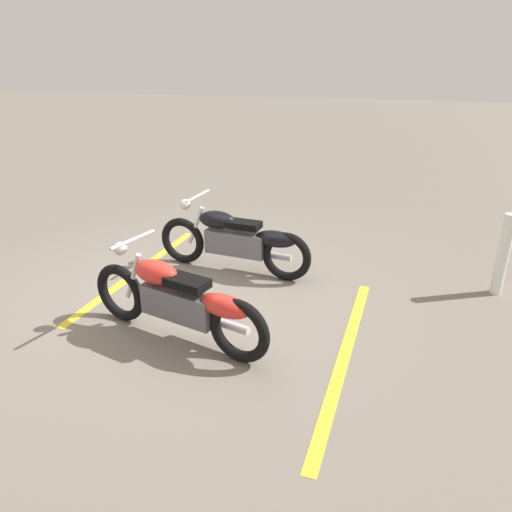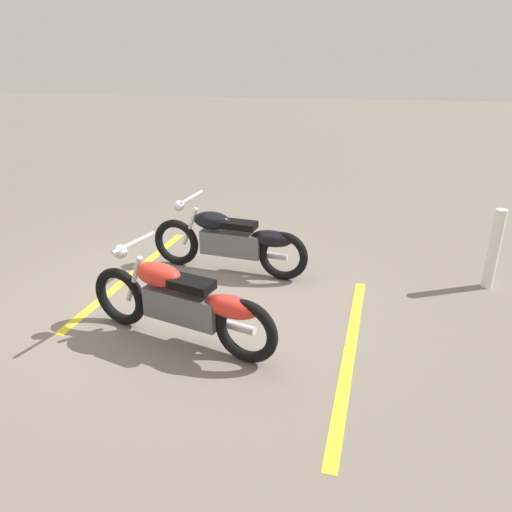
{
  "view_description": "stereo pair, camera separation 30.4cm",
  "coord_description": "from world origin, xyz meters",
  "views": [
    {
      "loc": [
        2.27,
        -4.83,
        2.76
      ],
      "look_at": [
        0.95,
        0.0,
        0.65
      ],
      "focal_mm": 33.4,
      "sensor_mm": 36.0,
      "label": 1
    },
    {
      "loc": [
        1.97,
        -4.9,
        2.76
      ],
      "look_at": [
        0.95,
        0.0,
        0.65
      ],
      "focal_mm": 33.4,
      "sensor_mm": 36.0,
      "label": 2
    }
  ],
  "objects": [
    {
      "name": "parking_stripe_mid",
      "position": [
        2.07,
        -0.73,
        0.0
      ],
      "size": [
        0.32,
        3.2,
        0.01
      ],
      "primitive_type": "cube",
      "rotation": [
        0.0,
        0.0,
        1.51
      ],
      "color": "yellow",
      "rests_on": "ground"
    },
    {
      "name": "motorcycle_bright_foreground",
      "position": [
        0.38,
        -0.91,
        0.46
      ],
      "size": [
        2.18,
        0.79,
        1.04
      ],
      "rotation": [
        0.0,
        0.0,
        2.88
      ],
      "color": "black",
      "rests_on": "ground"
    },
    {
      "name": "bollard_post",
      "position": [
        3.77,
        1.13,
        0.52
      ],
      "size": [
        0.14,
        0.14,
        1.04
      ],
      "primitive_type": "cylinder",
      "color": "white",
      "rests_on": "ground"
    },
    {
      "name": "motorcycle_dark_foreground",
      "position": [
        0.43,
        0.89,
        0.46
      ],
      "size": [
        2.23,
        0.62,
        1.04
      ],
      "rotation": [
        0.0,
        0.0,
        3.02
      ],
      "color": "black",
      "rests_on": "ground"
    },
    {
      "name": "ground_plane",
      "position": [
        0.0,
        0.0,
        0.0
      ],
      "size": [
        60.0,
        60.0,
        0.0
      ],
      "primitive_type": "plane",
      "color": "slate"
    },
    {
      "name": "parking_stripe_near",
      "position": [
        -0.9,
        0.53,
        0.0
      ],
      "size": [
        0.32,
        3.2,
        0.01
      ],
      "primitive_type": "cube",
      "rotation": [
        0.0,
        0.0,
        1.51
      ],
      "color": "yellow",
      "rests_on": "ground"
    }
  ]
}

